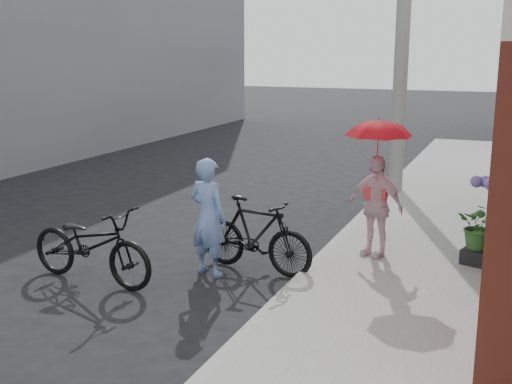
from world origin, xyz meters
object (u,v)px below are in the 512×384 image
Objects in this scene: officer at (208,217)px; bike_right at (256,235)px; kimono_woman at (375,206)px; planter at (478,256)px; bike_left at (91,245)px; utility_pole at (403,19)px.

officer is 0.93× the size of bike_right.
officer is at bearing -127.58° from kimono_woman.
kimono_woman reaches higher than planter.
bike_left is 2.14m from bike_right.
bike_left reaches higher than planter.
kimono_woman is 1.52m from planter.
kimono_woman is (1.92, 1.29, 0.04)m from officer.
officer is 1.12× the size of kimono_woman.
bike_left is 1.13× the size of bike_right.
officer is at bearing -156.13° from planter.
bike_right is 1.71m from kimono_woman.
utility_pole is 4.44× the size of officer.
officer is 1.53m from bike_left.
planter is at bearing -140.50° from officer.
officer is at bearing -50.71° from bike_left.
utility_pole reaches higher than officer.
utility_pole is at bearing -16.64° from bike_left.
kimono_woman is at bearing -47.64° from bike_right.
bike_left is 5.11m from planter.
utility_pole is 6.44m from officer.
bike_right is at bearing -99.31° from utility_pole.
officer is 2.31m from kimono_woman.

